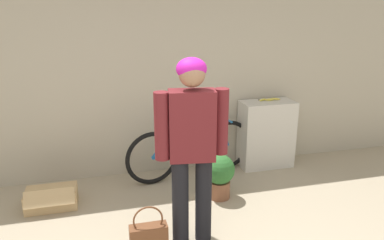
{
  "coord_description": "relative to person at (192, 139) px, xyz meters",
  "views": [
    {
      "loc": [
        -0.64,
        -2.08,
        2.15
      ],
      "look_at": [
        0.13,
        0.9,
        1.2
      ],
      "focal_mm": 35.0,
      "sensor_mm": 36.0,
      "label": 1
    }
  ],
  "objects": [
    {
      "name": "banana",
      "position": [
        1.45,
        1.48,
        -0.09
      ],
      "size": [
        0.31,
        0.08,
        0.03
      ],
      "color": "#EAD64C",
      "rests_on": "side_shelf"
    },
    {
      "name": "cardboard_box",
      "position": [
        -1.35,
        0.99,
        -0.92
      ],
      "size": [
        0.55,
        0.4,
        0.27
      ],
      "color": "tan",
      "rests_on": "ground_plane"
    },
    {
      "name": "side_shelf",
      "position": [
        1.42,
        1.44,
        -0.56
      ],
      "size": [
        0.72,
        0.37,
        0.92
      ],
      "color": "beige",
      "rests_on": "ground_plane"
    },
    {
      "name": "potted_plant",
      "position": [
        0.52,
        0.72,
        -0.73
      ],
      "size": [
        0.35,
        0.35,
        0.53
      ],
      "color": "brown",
      "rests_on": "ground_plane"
    },
    {
      "name": "person",
      "position": [
        0.0,
        0.0,
        0.0
      ],
      "size": [
        0.66,
        0.27,
        1.74
      ],
      "rotation": [
        0.0,
        0.0,
        -0.15
      ],
      "color": "black",
      "rests_on": "ground_plane"
    },
    {
      "name": "wall_back",
      "position": [
        -0.13,
        1.67,
        0.28
      ],
      "size": [
        8.0,
        0.07,
        2.6
      ],
      "color": "#B7AD99",
      "rests_on": "ground_plane"
    },
    {
      "name": "handbag",
      "position": [
        -0.42,
        -0.08,
        -0.87
      ],
      "size": [
        0.34,
        0.13,
        0.47
      ],
      "color": "brown",
      "rests_on": "ground_plane"
    },
    {
      "name": "bicycle",
      "position": [
        0.35,
        1.36,
        -0.66
      ],
      "size": [
        1.74,
        0.49,
        0.75
      ],
      "rotation": [
        0.0,
        0.0,
        0.18
      ],
      "color": "black",
      "rests_on": "ground_plane"
    }
  ]
}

